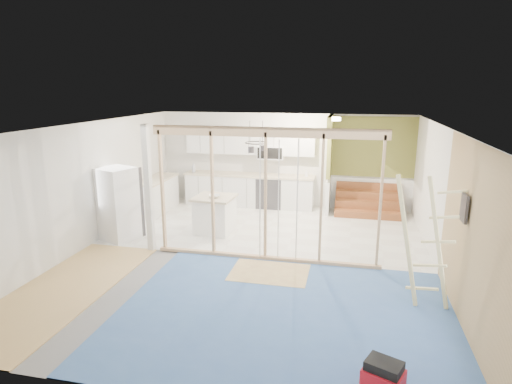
% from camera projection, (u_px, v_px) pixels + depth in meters
% --- Properties ---
extents(room, '(7.01, 8.01, 2.61)m').
position_uv_depth(room, '(250.00, 195.00, 8.14)').
color(room, slate).
rests_on(room, ground).
extents(floor_overlays, '(7.00, 8.00, 0.03)m').
position_uv_depth(floor_overlays, '(255.00, 257.00, 8.49)').
color(floor_overlays, silver).
rests_on(floor_overlays, room).
extents(stud_frame, '(4.66, 0.14, 2.60)m').
position_uv_depth(stud_frame, '(238.00, 179.00, 8.12)').
color(stud_frame, tan).
rests_on(stud_frame, room).
extents(base_cabinets, '(4.45, 2.24, 0.93)m').
position_uv_depth(base_cabinets, '(222.00, 192.00, 11.86)').
color(base_cabinets, silver).
rests_on(base_cabinets, room).
extents(upper_cabinets, '(3.60, 0.41, 0.85)m').
position_uv_depth(upper_cabinets, '(252.00, 142.00, 11.80)').
color(upper_cabinets, silver).
rests_on(upper_cabinets, room).
extents(green_partition, '(2.25, 1.51, 2.60)m').
position_uv_depth(green_partition, '(357.00, 179.00, 11.26)').
color(green_partition, olive).
rests_on(green_partition, room).
extents(pot_rack, '(0.52, 0.52, 0.72)m').
position_uv_depth(pot_rack, '(256.00, 145.00, 9.83)').
color(pot_rack, black).
rests_on(pot_rack, room).
extents(sheathing_panel, '(0.02, 4.00, 2.60)m').
position_uv_depth(sheathing_panel, '(477.00, 247.00, 5.51)').
color(sheathing_panel, tan).
rests_on(sheathing_panel, room).
extents(electrical_panel, '(0.04, 0.30, 0.40)m').
position_uv_depth(electrical_panel, '(464.00, 208.00, 6.01)').
color(electrical_panel, '#3C3B41').
rests_on(electrical_panel, room).
extents(ceiling_light, '(0.32, 0.32, 0.08)m').
position_uv_depth(ceiling_light, '(334.00, 119.00, 10.39)').
color(ceiling_light, '#FFEABF').
rests_on(ceiling_light, room).
extents(fridge, '(0.91, 0.88, 1.62)m').
position_uv_depth(fridge, '(118.00, 204.00, 9.33)').
color(fridge, white).
rests_on(fridge, room).
extents(island, '(0.93, 0.93, 0.87)m').
position_uv_depth(island, '(215.00, 215.00, 9.86)').
color(island, white).
rests_on(island, room).
extents(bowl, '(0.31, 0.31, 0.06)m').
position_uv_depth(bowl, '(215.00, 196.00, 9.64)').
color(bowl, silver).
rests_on(bowl, island).
extents(soap_bottle_a, '(0.14, 0.14, 0.28)m').
position_uv_depth(soap_bottle_a, '(194.00, 167.00, 12.13)').
color(soap_bottle_a, '#9FA4B1').
rests_on(soap_bottle_a, base_cabinets).
extents(soap_bottle_b, '(0.09, 0.09, 0.17)m').
position_uv_depth(soap_bottle_b, '(307.00, 173.00, 11.58)').
color(soap_bottle_b, silver).
rests_on(soap_bottle_b, base_cabinets).
extents(toolbox, '(0.51, 0.46, 0.40)m').
position_uv_depth(toolbox, '(383.00, 378.00, 4.70)').
color(toolbox, '#AA0F1A').
rests_on(toolbox, room).
extents(ladder, '(1.07, 0.23, 2.02)m').
position_uv_depth(ladder, '(426.00, 242.00, 6.41)').
color(ladder, '#EEDF92').
rests_on(ladder, room).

